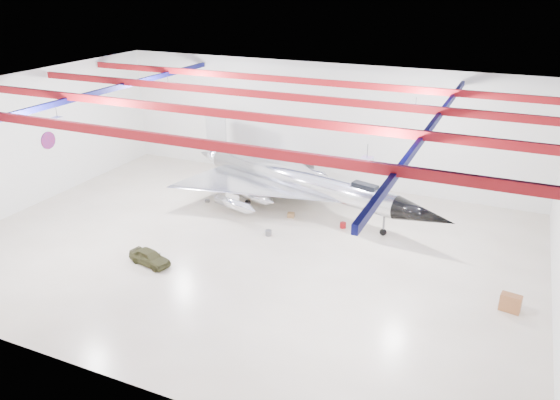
% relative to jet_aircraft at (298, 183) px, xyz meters
% --- Properties ---
extents(floor, '(40.00, 40.00, 0.00)m').
position_rel_jet_aircraft_xyz_m(floor, '(-0.67, -7.97, -2.26)').
color(floor, '#B7A991').
rests_on(floor, ground).
extents(wall_back, '(40.00, 0.00, 40.00)m').
position_rel_jet_aircraft_xyz_m(wall_back, '(-0.67, 7.03, 3.24)').
color(wall_back, silver).
rests_on(wall_back, floor).
extents(wall_left, '(0.00, 30.00, 30.00)m').
position_rel_jet_aircraft_xyz_m(wall_left, '(-20.67, -7.97, 3.24)').
color(wall_left, silver).
rests_on(wall_left, floor).
extents(ceiling, '(40.00, 40.00, 0.00)m').
position_rel_jet_aircraft_xyz_m(ceiling, '(-0.67, -7.97, 8.74)').
color(ceiling, '#0A0F38').
rests_on(ceiling, wall_back).
extents(ceiling_structure, '(39.50, 29.50, 1.08)m').
position_rel_jet_aircraft_xyz_m(ceiling_structure, '(-0.67, -7.97, 8.06)').
color(ceiling_structure, maroon).
rests_on(ceiling_structure, ceiling).
extents(wall_roundel, '(0.10, 1.50, 1.50)m').
position_rel_jet_aircraft_xyz_m(wall_roundel, '(-20.61, -5.97, 2.74)').
color(wall_roundel, '#B21414').
rests_on(wall_roundel, wall_left).
extents(jet_aircraft, '(24.77, 17.75, 6.89)m').
position_rel_jet_aircraft_xyz_m(jet_aircraft, '(0.00, 0.00, 0.00)').
color(jet_aircraft, silver).
rests_on(jet_aircraft, floor).
extents(jeep, '(3.33, 1.88, 1.07)m').
position_rel_jet_aircraft_xyz_m(jeep, '(-5.40, -12.96, -1.72)').
color(jeep, '#3A391D').
rests_on(jeep, floor).
extents(desk, '(1.24, 0.77, 1.06)m').
position_rel_jet_aircraft_xyz_m(desk, '(17.04, -8.99, -1.73)').
color(desk, brown).
rests_on(desk, floor).
extents(engine_drum, '(0.52, 0.52, 0.43)m').
position_rel_jet_aircraft_xyz_m(engine_drum, '(0.03, -5.73, -2.05)').
color(engine_drum, '#59595B').
rests_on(engine_drum, floor).
extents(parts_bin, '(0.62, 0.54, 0.38)m').
position_rel_jet_aircraft_xyz_m(parts_bin, '(0.26, -1.98, -2.07)').
color(parts_bin, olive).
rests_on(parts_bin, floor).
extents(crate_small, '(0.41, 0.36, 0.24)m').
position_rel_jet_aircraft_xyz_m(crate_small, '(-7.54, -2.00, -2.14)').
color(crate_small, '#59595B').
rests_on(crate_small, floor).
extents(tool_chest, '(0.58, 0.58, 0.43)m').
position_rel_jet_aircraft_xyz_m(tool_chest, '(4.71, -2.16, -2.04)').
color(tool_chest, maroon).
rests_on(tool_chest, floor).
extents(oil_barrel, '(0.69, 0.62, 0.40)m').
position_rel_jet_aircraft_xyz_m(oil_barrel, '(-3.94, -2.03, -2.06)').
color(oil_barrel, olive).
rests_on(oil_barrel, floor).
extents(spares_box, '(0.49, 0.49, 0.37)m').
position_rel_jet_aircraft_xyz_m(spares_box, '(3.34, 2.61, -2.07)').
color(spares_box, '#59595B').
rests_on(spares_box, floor).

